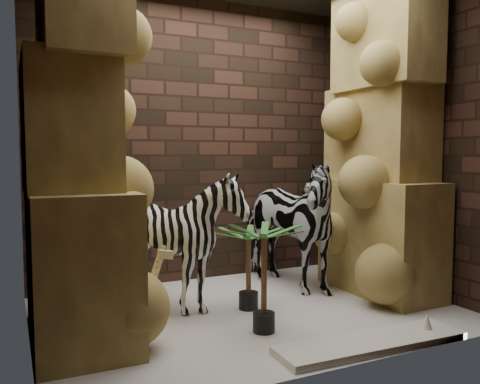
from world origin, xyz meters
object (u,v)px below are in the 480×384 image
zebra_left (181,248)px  surfboard (372,343)px  zebra_right (282,213)px  giraffe_toy (135,293)px  palm_back (264,278)px  palm_front (248,268)px

zebra_left → surfboard: (0.97, -1.32, -0.53)m
zebra_right → zebra_left: (-1.16, -0.27, -0.21)m
zebra_left → giraffe_toy: bearing=-126.5°
palm_back → zebra_right: bearing=53.4°
zebra_right → giraffe_toy: 1.89m
palm_front → surfboard: (0.42, -1.12, -0.34)m
palm_front → palm_back: palm_back is taller
giraffe_toy → palm_front: (1.07, 0.30, 0.01)m
palm_back → palm_front: bearing=75.5°
giraffe_toy → palm_front: bearing=12.1°
zebra_right → zebra_left: zebra_right is taller
zebra_right → giraffe_toy: bearing=-167.3°
zebra_right → giraffe_toy: size_ratio=2.18×
zebra_right → palm_front: size_ratio=2.11×
zebra_right → palm_back: (-0.75, -1.01, -0.35)m
palm_back → surfboard: 0.89m
zebra_left → surfboard: 1.72m
surfboard → zebra_left: bearing=128.3°
zebra_right → zebra_left: 1.21m
zebra_right → zebra_left: bearing=-178.7°
zebra_left → surfboard: zebra_left is taller
zebra_left → giraffe_toy: 0.74m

